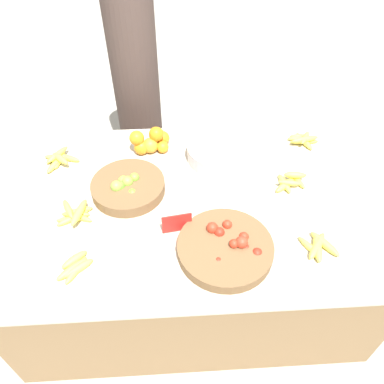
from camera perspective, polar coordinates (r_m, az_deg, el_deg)
The scene contains 14 objects.
ground_plane at distance 2.30m, azimuth 0.00°, elevation -12.42°, with size 12.00×12.00×0.00m, color #A39E93.
market_table at distance 2.03m, azimuth 0.00°, elevation -7.48°, with size 1.77×1.17×0.65m.
lime_bowl at distance 1.82m, azimuth -9.77°, elevation 0.82°, with size 0.35×0.35×0.09m.
tomato_basket at distance 1.57m, azimuth 5.14°, elevation -8.42°, with size 0.40×0.40×0.09m.
orange_pile at distance 2.05m, azimuth -6.16°, elevation 7.74°, with size 0.21×0.18×0.14m.
metal_bowl at distance 1.98m, azimuth 3.97°, elevation 6.04°, with size 0.32×0.32×0.08m.
price_sign at distance 1.62m, azimuth -2.32°, elevation -4.78°, with size 0.13×0.03×0.10m.
banana_bunch_front_left at distance 2.09m, azimuth -19.57°, elevation 4.84°, with size 0.20×0.19×0.06m.
banana_bunch_middle_right at distance 1.67m, azimuth 18.71°, elevation -7.82°, with size 0.17×0.17×0.04m.
banana_bunch_middle_left at distance 2.18m, azimuth 16.61°, elevation 7.69°, with size 0.17×0.16×0.06m.
banana_bunch_front_right at distance 1.90m, azimuth 14.68°, elevation 1.59°, with size 0.18×0.16×0.06m.
banana_bunch_front_center at distance 1.77m, azimuth -17.36°, elevation -3.23°, with size 0.17×0.17×0.06m.
banana_bunch_back_center at distance 1.60m, azimuth -17.38°, elevation -10.80°, with size 0.15×0.17×0.04m.
vendor_person at distance 2.48m, azimuth -8.67°, elevation 17.37°, with size 0.29×0.29×1.72m.
Camera 1 is at (-0.07, -1.23, 1.94)m, focal length 35.00 mm.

